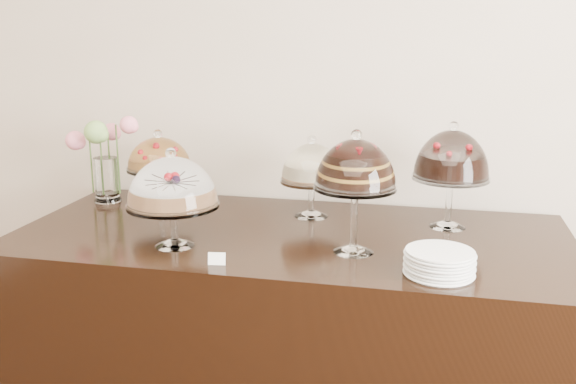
% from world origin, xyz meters
% --- Properties ---
extents(wall_back, '(5.00, 0.04, 3.00)m').
position_xyz_m(wall_back, '(0.00, 3.00, 1.50)').
color(wall_back, beige).
rests_on(wall_back, ground).
extents(display_counter, '(2.20, 1.00, 0.90)m').
position_xyz_m(display_counter, '(-0.11, 2.45, 0.45)').
color(display_counter, black).
rests_on(display_counter, ground).
extents(cake_stand_sugar_sponge, '(0.34, 0.34, 0.37)m').
position_xyz_m(cake_stand_sugar_sponge, '(-0.50, 2.20, 1.13)').
color(cake_stand_sugar_sponge, white).
rests_on(cake_stand_sugar_sponge, display_counter).
extents(cake_stand_choco_layer, '(0.30, 0.30, 0.45)m').
position_xyz_m(cake_stand_choco_layer, '(0.16, 2.27, 1.21)').
color(cake_stand_choco_layer, white).
rests_on(cake_stand_choco_layer, display_counter).
extents(cake_stand_cheesecake, '(0.27, 0.27, 0.36)m').
position_xyz_m(cake_stand_cheesecake, '(-0.08, 2.70, 1.12)').
color(cake_stand_cheesecake, white).
rests_on(cake_stand_cheesecake, display_counter).
extents(cake_stand_dark_choco, '(0.31, 0.31, 0.44)m').
position_xyz_m(cake_stand_dark_choco, '(0.50, 2.67, 1.18)').
color(cake_stand_dark_choco, white).
rests_on(cake_stand_dark_choco, display_counter).
extents(cake_stand_fruit_tart, '(0.29, 0.29, 0.36)m').
position_xyz_m(cake_stand_fruit_tart, '(-0.76, 2.66, 1.14)').
color(cake_stand_fruit_tart, white).
rests_on(cake_stand_fruit_tart, display_counter).
extents(flower_vase, '(0.35, 0.24, 0.41)m').
position_xyz_m(flower_vase, '(-1.07, 2.73, 1.13)').
color(flower_vase, white).
rests_on(flower_vase, display_counter).
extents(plate_stack, '(0.23, 0.23, 0.08)m').
position_xyz_m(plate_stack, '(0.47, 2.12, 0.94)').
color(plate_stack, white).
rests_on(plate_stack, display_counter).
extents(price_card_left, '(0.06, 0.02, 0.04)m').
position_xyz_m(price_card_left, '(-0.28, 2.04, 0.92)').
color(price_card_left, white).
rests_on(price_card_left, display_counter).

